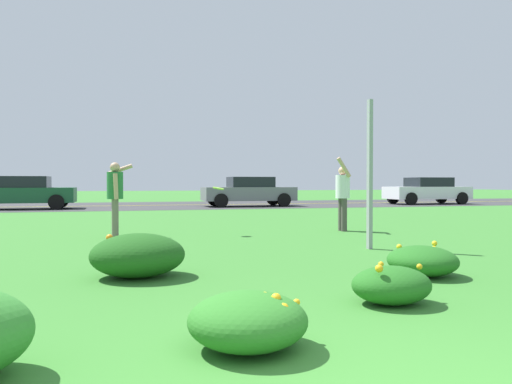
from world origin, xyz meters
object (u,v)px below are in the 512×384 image
at_px(person_thrower_green_shirt, 115,192).
at_px(car_dark_green_center_right, 22,192).
at_px(person_catcher_white_shirt, 343,192).
at_px(frisbee_lime, 218,188).
at_px(sign_post_near_path, 370,174).
at_px(car_gray_center_left, 249,191).
at_px(car_white_leftmost, 427,190).

bearing_deg(person_thrower_green_shirt, car_dark_green_center_right, 107.78).
xyz_separation_m(person_catcher_white_shirt, frisbee_lime, (-3.07, -0.14, 0.11)).
height_order(sign_post_near_path, frisbee_lime, sign_post_near_path).
bearing_deg(person_catcher_white_shirt, car_dark_green_center_right, 126.12).
bearing_deg(car_gray_center_left, sign_post_near_path, -96.81).
relative_size(sign_post_near_path, person_thrower_green_shirt, 1.64).
xyz_separation_m(frisbee_lime, car_dark_green_center_right, (-6.30, 12.97, -0.30)).
distance_m(sign_post_near_path, person_catcher_white_shirt, 3.29).
bearing_deg(car_dark_green_center_right, sign_post_near_path, -62.18).
xyz_separation_m(sign_post_near_path, person_catcher_white_shirt, (0.94, 3.12, -0.38)).
xyz_separation_m(person_thrower_green_shirt, car_white_leftmost, (16.33, 12.77, -0.22)).
bearing_deg(frisbee_lime, car_gray_center_left, 72.75).
height_order(person_catcher_white_shirt, frisbee_lime, person_catcher_white_shirt).
relative_size(person_thrower_green_shirt, car_dark_green_center_right, 0.36).
distance_m(frisbee_lime, car_white_leftmost, 19.17).
xyz_separation_m(sign_post_near_path, car_gray_center_left, (1.91, 15.96, -0.57)).
bearing_deg(frisbee_lime, car_dark_green_center_right, 115.91).
height_order(sign_post_near_path, person_thrower_green_shirt, sign_post_near_path).
bearing_deg(frisbee_lime, sign_post_near_path, -54.63).
distance_m(person_thrower_green_shirt, frisbee_lime, 2.22).
bearing_deg(person_catcher_white_shirt, frisbee_lime, -177.45).
height_order(person_catcher_white_shirt, car_gray_center_left, person_catcher_white_shirt).
distance_m(sign_post_near_path, car_gray_center_left, 16.08).
height_order(frisbee_lime, car_dark_green_center_right, car_dark_green_center_right).
bearing_deg(car_dark_green_center_right, car_gray_center_left, 0.00).
bearing_deg(car_white_leftmost, sign_post_near_path, -126.94).
bearing_deg(car_gray_center_left, person_thrower_green_shirt, -116.03).
distance_m(person_catcher_white_shirt, car_white_leftmost, 16.94).
distance_m(frisbee_lime, car_gray_center_left, 13.58).
bearing_deg(sign_post_near_path, car_gray_center_left, 83.19).
xyz_separation_m(car_gray_center_left, car_dark_green_center_right, (-10.33, 0.00, 0.00)).
distance_m(car_gray_center_left, car_dark_green_center_right, 10.33).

